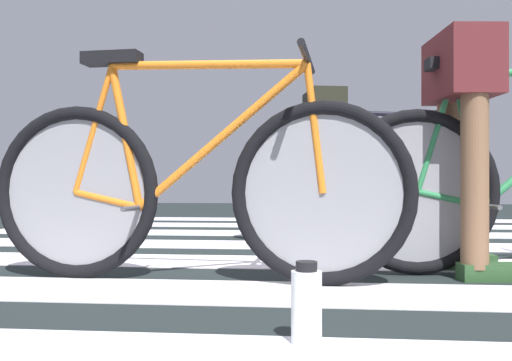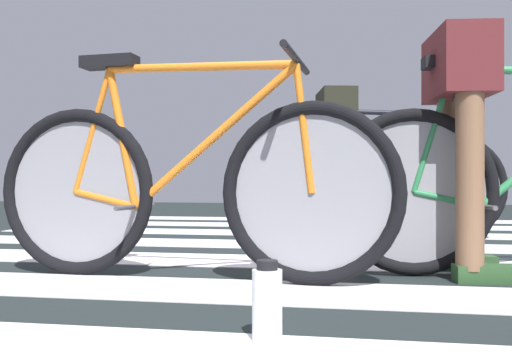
{
  "view_description": "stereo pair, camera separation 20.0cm",
  "coord_description": "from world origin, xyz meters",
  "px_view_note": "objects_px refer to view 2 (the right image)",
  "views": [
    {
      "loc": [
        -0.19,
        -2.95,
        0.43
      ],
      "look_at": [
        -0.45,
        -0.27,
        0.43
      ],
      "focal_mm": 39.05,
      "sensor_mm": 36.0,
      "label": 1
    },
    {
      "loc": [
        0.01,
        -2.95,
        0.43
      ],
      "look_at": [
        -0.45,
        -0.27,
        0.43
      ],
      "focal_mm": 39.05,
      "sensor_mm": 36.0,
      "label": 2
    }
  ],
  "objects_px": {
    "bicycle_1_of_3": "(186,186)",
    "cyclist_3_of_3": "(337,143)",
    "bicycle_3_of_3": "(382,184)",
    "cyclist_2_of_3": "(460,119)",
    "water_bottle": "(267,304)"
  },
  "relations": [
    {
      "from": "bicycle_1_of_3",
      "to": "cyclist_3_of_3",
      "type": "bearing_deg",
      "value": 75.09
    },
    {
      "from": "bicycle_3_of_3",
      "to": "bicycle_1_of_3",
      "type": "bearing_deg",
      "value": -129.01
    },
    {
      "from": "cyclist_2_of_3",
      "to": "water_bottle",
      "type": "distance_m",
      "value": 1.4
    },
    {
      "from": "bicycle_1_of_3",
      "to": "cyclist_3_of_3",
      "type": "distance_m",
      "value": 1.74
    },
    {
      "from": "bicycle_3_of_3",
      "to": "cyclist_3_of_3",
      "type": "relative_size",
      "value": 1.68
    },
    {
      "from": "water_bottle",
      "to": "bicycle_1_of_3",
      "type": "bearing_deg",
      "value": 119.43
    },
    {
      "from": "bicycle_1_of_3",
      "to": "water_bottle",
      "type": "distance_m",
      "value": 0.97
    },
    {
      "from": "bicycle_1_of_3",
      "to": "bicycle_3_of_3",
      "type": "height_order",
      "value": "same"
    },
    {
      "from": "bicycle_3_of_3",
      "to": "cyclist_3_of_3",
      "type": "height_order",
      "value": "cyclist_3_of_3"
    },
    {
      "from": "bicycle_3_of_3",
      "to": "cyclist_2_of_3",
      "type": "bearing_deg",
      "value": -91.59
    },
    {
      "from": "bicycle_1_of_3",
      "to": "water_bottle",
      "type": "relative_size",
      "value": 8.4
    },
    {
      "from": "bicycle_1_of_3",
      "to": "cyclist_2_of_3",
      "type": "distance_m",
      "value": 1.19
    },
    {
      "from": "bicycle_3_of_3",
      "to": "cyclist_3_of_3",
      "type": "distance_m",
      "value": 0.41
    },
    {
      "from": "cyclist_3_of_3",
      "to": "water_bottle",
      "type": "height_order",
      "value": "cyclist_3_of_3"
    },
    {
      "from": "cyclist_2_of_3",
      "to": "water_bottle",
      "type": "xyz_separation_m",
      "value": [
        -0.66,
        -1.09,
        -0.57
      ]
    }
  ]
}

